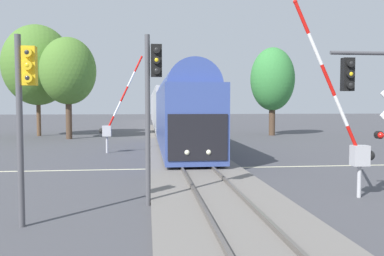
{
  "coord_description": "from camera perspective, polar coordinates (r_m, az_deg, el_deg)",
  "views": [
    {
      "loc": [
        -2.3,
        -20.12,
        3.21
      ],
      "look_at": [
        -0.05,
        0.35,
        2.0
      ],
      "focal_mm": 38.19,
      "sensor_mm": 36.0,
      "label": 1
    }
  ],
  "objects": [
    {
      "name": "pine_left_background",
      "position": [
        43.89,
        -20.76,
        8.2
      ],
      "size": [
        6.84,
        6.84,
        11.07
      ],
      "color": "brown",
      "rests_on": "ground"
    },
    {
      "name": "oak_behind_train",
      "position": [
        39.21,
        -16.92,
        7.59
      ],
      "size": [
        5.05,
        5.05,
        9.29
      ],
      "color": "#4C3828",
      "rests_on": "ground"
    },
    {
      "name": "traffic_signal_median",
      "position": [
        12.81,
        -5.62,
        5.06
      ],
      "size": [
        0.53,
        0.38,
        5.36
      ],
      "color": "#4C4C51",
      "rests_on": "ground"
    },
    {
      "name": "oak_far_right",
      "position": [
        42.69,
        11.18,
        6.67
      ],
      "size": [
        4.48,
        4.48,
        8.96
      ],
      "color": "#4C3828",
      "rests_on": "ground"
    },
    {
      "name": "crossing_gate_near",
      "position": [
        14.93,
        21.5,
        -1.11
      ],
      "size": [
        2.97,
        0.4,
        6.64
      ],
      "color": "#B7B7BC",
      "rests_on": "ground"
    },
    {
      "name": "ground_plane",
      "position": [
        20.5,
        0.24,
        -5.65
      ],
      "size": [
        220.0,
        220.0,
        0.0
      ],
      "primitive_type": "plane",
      "color": "#47474C"
    },
    {
      "name": "railway_track",
      "position": [
        20.48,
        0.24,
        -5.38
      ],
      "size": [
        4.4,
        80.0,
        0.32
      ],
      "color": "slate",
      "rests_on": "ground"
    },
    {
      "name": "traffic_signal_near_left",
      "position": [
        11.35,
        -22.36,
        3.81
      ],
      "size": [
        0.53,
        0.38,
        4.99
      ],
      "color": "#4C4C51",
      "rests_on": "ground"
    },
    {
      "name": "commuter_train",
      "position": [
        49.2,
        -3.6,
        2.8
      ],
      "size": [
        3.04,
        65.52,
        5.16
      ],
      "color": "#384C93",
      "rests_on": "railway_track"
    },
    {
      "name": "crossing_gate_far",
      "position": [
        27.2,
        -11.29,
        0.84
      ],
      "size": [
        2.9,
        0.4,
        6.36
      ],
      "color": "#B7B7BC",
      "rests_on": "ground"
    },
    {
      "name": "road_centre_stripe",
      "position": [
        20.5,
        0.24,
        -5.63
      ],
      "size": [
        44.0,
        0.2,
        0.01
      ],
      "color": "beige",
      "rests_on": "ground"
    }
  ]
}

